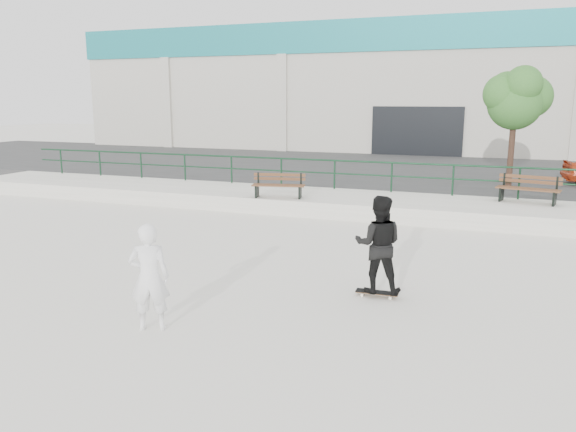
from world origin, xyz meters
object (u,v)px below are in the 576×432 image
at_px(tree, 517,97).
at_px(seated_skater, 149,277).
at_px(skateboard, 377,293).
at_px(standing_skater, 379,244).
at_px(bench_left, 279,186).
at_px(bench_right, 528,189).

distance_m(tree, seated_skater, 15.95).
xyz_separation_m(skateboard, standing_skater, (0.00, 0.00, 0.93)).
distance_m(bench_left, seated_skater, 9.57).
bearing_deg(bench_right, standing_skater, -96.80).
xyz_separation_m(skateboard, seated_skater, (-3.06, -2.75, 0.79)).
xyz_separation_m(bench_right, skateboard, (-2.88, -8.45, -0.84)).
xyz_separation_m(bench_left, tree, (6.99, 5.27, 2.79)).
height_order(bench_right, tree, tree).
distance_m(bench_left, bench_right, 7.66).
xyz_separation_m(bench_left, bench_right, (7.46, 1.76, 0.03)).
distance_m(bench_right, seated_skater, 12.68).
bearing_deg(seated_skater, standing_skater, -163.22).
xyz_separation_m(bench_right, standing_skater, (-2.88, -8.45, 0.09)).
xyz_separation_m(bench_right, seated_skater, (-5.94, -11.21, -0.05)).
height_order(bench_left, seated_skater, seated_skater).
relative_size(bench_right, skateboard, 2.39).
distance_m(skateboard, standing_skater, 0.93).
height_order(tree, standing_skater, tree).
bearing_deg(tree, bench_left, -142.97).
bearing_deg(tree, standing_skater, -101.39).
bearing_deg(skateboard, tree, 76.64).
height_order(tree, seated_skater, tree).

